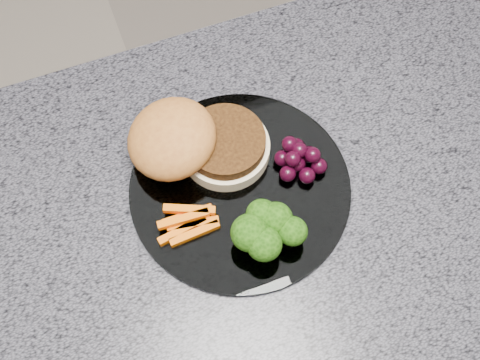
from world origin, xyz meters
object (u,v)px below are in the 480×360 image
burger (191,143)px  plate (240,189)px  island_cabinet (248,331)px  grape_bunch (299,159)px

burger → plate: bearing=-50.6°
burger → island_cabinet: bearing=-67.1°
plate → burger: 0.08m
plate → burger: (-0.04, 0.06, 0.03)m
plate → burger: bearing=120.8°
burger → grape_bunch: size_ratio=2.98×
island_cabinet → plate: size_ratio=4.62×
grape_bunch → burger: bearing=152.4°
island_cabinet → burger: (-0.03, 0.12, 0.50)m
grape_bunch → island_cabinet: bearing=-142.6°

